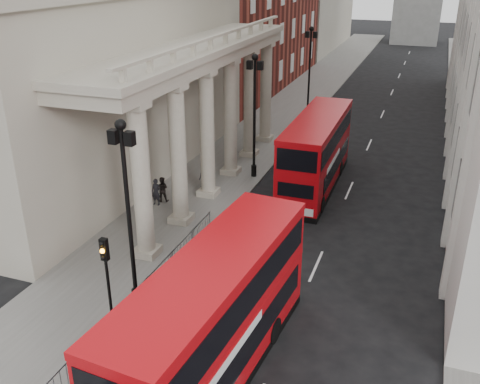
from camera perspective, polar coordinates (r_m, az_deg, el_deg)
The scene contains 15 objects.
ground at distance 21.36m, azimuth -15.05°, elevation -18.00°, with size 260.00×260.00×0.00m, color black.
sidewalk_west at distance 46.73m, azimuth 2.58°, elevation 6.32°, with size 6.00×140.00×0.12m, color slate.
sidewalk_east at distance 44.96m, azimuth 23.11°, elevation 3.70°, with size 3.00×140.00×0.12m, color slate.
kerb at distance 45.98m, azimuth 6.11°, elevation 5.93°, with size 0.20×140.00×0.14m, color slate.
portico_building at distance 37.80m, azimuth -14.09°, elevation 10.81°, with size 9.00×28.00×12.00m, color #A59C8A.
lamp_post_south at distance 21.77m, azimuth -11.88°, elevation -1.35°, with size 1.05×0.44×8.32m.
lamp_post_mid at distance 35.53m, azimuth 1.56°, elevation 8.91°, with size 1.05×0.44×8.32m.
lamp_post_north at distance 50.63m, azimuth 7.44°, elevation 13.15°, with size 1.05×0.44×8.32m.
traffic_light at distance 21.08m, azimuth -14.06°, elevation -8.02°, with size 0.28×0.33×4.30m.
crowd_barriers at distance 22.51m, azimuth -12.77°, elevation -13.10°, with size 0.50×18.75×1.10m.
bus_near at distance 19.01m, azimuth -2.77°, elevation -13.24°, with size 3.64×11.34×4.81m.
bus_far at distance 35.07m, azimuth 8.15°, elevation 4.33°, with size 2.74×11.02×4.75m.
pedestrian_a at distance 32.78m, azimuth -8.94°, elevation -0.00°, with size 0.61×0.40×1.66m, color black.
pedestrian_b at distance 33.20m, azimuth -8.32°, elevation 0.29°, with size 0.77×0.60×1.59m, color black.
pedestrian_c at distance 34.96m, azimuth -3.80°, elevation 1.67°, with size 0.75×0.49×1.54m, color black.
Camera 1 is at (10.17, -12.64, 13.89)m, focal length 40.00 mm.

